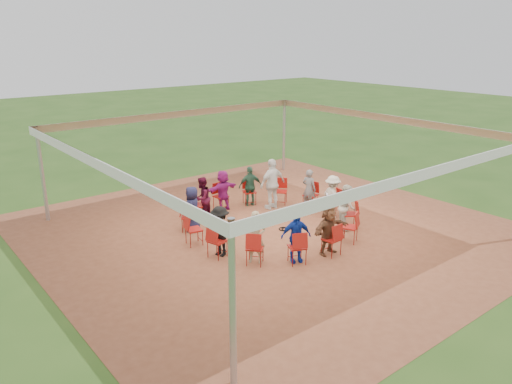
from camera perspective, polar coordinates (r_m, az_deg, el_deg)
ground at (r=15.16m, az=1.57°, el=-4.29°), size 80.00×80.00×0.00m
dirt_patch at (r=15.15m, az=1.57°, el=-4.27°), size 13.00×13.00×0.00m
tent at (r=14.44m, az=1.64°, el=4.48°), size 10.33×10.33×3.00m
chair_0 at (r=16.27m, az=9.04°, el=-1.26°), size 0.51×0.49×0.90m
chair_1 at (r=16.94m, az=6.26°, el=-0.38°), size 0.53×0.52×0.90m
chair_2 at (r=17.27m, az=2.83°, el=0.06°), size 0.61×0.61×0.90m
chair_3 at (r=17.21m, az=-0.75°, el=0.01°), size 0.56×0.57×0.90m
chair_4 at (r=16.76m, az=-4.04°, el=-0.52°), size 0.44×0.46×0.90m
chair_5 at (r=16.00m, az=-6.53°, el=-1.48°), size 0.58×0.59×0.90m
chair_6 at (r=15.03m, az=-7.71°, el=-2.80°), size 0.60×0.60×0.90m
chair_7 at (r=14.03m, az=-7.10°, el=-4.29°), size 0.51×0.49×0.90m
chair_8 at (r=13.20m, az=-4.45°, el=-5.64°), size 0.53×0.52×0.90m
chair_9 at (r=12.77m, az=-0.12°, el=-6.41°), size 0.61×0.61×0.90m
chair_10 at (r=12.86m, az=4.73°, el=-6.31°), size 0.56×0.57×0.90m
chair_11 at (r=13.43m, az=8.63°, el=-5.37°), size 0.44×0.46×0.90m
chair_12 at (r=14.34m, az=10.66°, el=-3.98°), size 0.58×0.59×0.90m
chair_13 at (r=15.35m, az=10.68°, el=-2.52°), size 0.60×0.60×0.90m
person_seated_0 at (r=16.12m, az=8.74°, el=-0.51°), size 0.59×0.95×1.38m
person_seated_1 at (r=16.77m, az=6.08°, el=0.31°), size 0.45×0.57×1.38m
person_seated_2 at (r=17.02m, az=-0.66°, el=0.67°), size 0.90×0.70×1.38m
person_seated_3 at (r=16.60m, az=-3.81°, el=0.19°), size 1.29×0.53×1.38m
person_seated_4 at (r=15.86m, az=-6.18°, el=-0.71°), size 0.77×0.65×1.38m
person_seated_5 at (r=14.93m, az=-7.29°, el=-1.92°), size 0.70×0.76×1.38m
person_seated_6 at (r=13.19m, az=-4.14°, el=-4.50°), size 0.66×0.97×1.38m
person_seated_7 at (r=12.78m, az=-0.03°, el=-5.20°), size 0.58×0.59×1.38m
person_seated_8 at (r=12.86m, az=4.57°, el=-5.11°), size 0.90×0.70×1.38m
person_seated_9 at (r=13.41m, az=8.29°, el=-4.27°), size 1.29×0.53×1.38m
person_seated_10 at (r=15.24m, az=10.29°, el=-1.67°), size 0.71×0.77×1.38m
standing_person at (r=16.69m, az=1.89°, el=0.94°), size 1.01×0.52×1.72m
cable_coil at (r=15.14m, az=3.28°, el=-4.25°), size 0.39×0.39×0.03m
laptop at (r=16.04m, az=8.27°, el=-0.74°), size 0.32×0.37×0.23m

